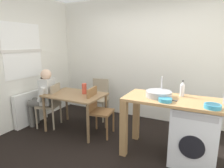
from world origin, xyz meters
TOP-DOWN VIEW (x-y plane):
  - ground_plane at (0.00, 0.00)m, footprint 5.46×5.46m
  - wall_back at (0.00, 1.75)m, footprint 4.60×0.10m
  - wall_window_side at (-2.15, 0.00)m, footprint 0.12×3.80m
  - radiator at (-2.02, 0.30)m, footprint 0.10×0.80m
  - dining_table at (-0.96, 0.47)m, footprint 1.10×0.76m
  - chair_person_seat at (-1.51, 0.39)m, footprint 0.50×0.50m
  - chair_opposite at (-0.49, 0.51)m, footprint 0.45×0.45m
  - chair_spare_by_wall at (-0.87, 1.24)m, footprint 0.46×0.46m
  - seated_person at (-1.66, 0.34)m, footprint 0.56×0.54m
  - kitchen_counter at (0.72, 0.36)m, footprint 1.50×0.68m
  - washing_machine at (1.19, 0.36)m, footprint 0.60×0.61m
  - sink_basin at (0.67, 0.36)m, footprint 0.38×0.38m
  - tap at (0.67, 0.54)m, footprint 0.02×0.02m
  - bottle_tall_green at (0.97, 0.57)m, footprint 0.07×0.07m
  - mixing_bowl at (0.80, 0.16)m, footprint 0.18×0.18m
  - colander at (1.38, 0.14)m, footprint 0.20×0.20m
  - vase at (-0.81, 0.57)m, footprint 0.09×0.09m
  - scissors at (0.88, 0.26)m, footprint 0.15×0.06m

SIDE VIEW (x-z plane):
  - ground_plane at x=0.00m, z-range 0.00..0.00m
  - radiator at x=-2.02m, z-range 0.00..0.70m
  - washing_machine at x=1.19m, z-range 0.00..0.86m
  - chair_person_seat at x=-1.51m, z-range 0.06..0.96m
  - chair_opposite at x=-0.49m, z-range 0.06..0.96m
  - chair_spare_by_wall at x=-0.87m, z-range 0.06..0.96m
  - dining_table at x=-0.96m, z-range 0.27..1.01m
  - seated_person at x=-1.66m, z-range 0.07..1.27m
  - kitchen_counter at x=0.72m, z-range 0.30..1.22m
  - vase at x=-0.81m, z-range 0.74..0.95m
  - scissors at x=0.88m, z-range 0.92..0.93m
  - mixing_bowl at x=0.80m, z-range 0.92..0.97m
  - colander at x=1.38m, z-range 0.92..0.98m
  - sink_basin at x=0.67m, z-range 0.92..1.01m
  - bottle_tall_green at x=0.97m, z-range 0.91..1.15m
  - tap at x=0.67m, z-range 0.92..1.20m
  - wall_back at x=0.00m, z-range 0.00..2.70m
  - wall_window_side at x=-2.15m, z-range 0.00..2.70m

